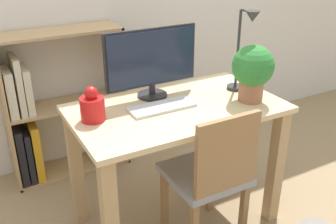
# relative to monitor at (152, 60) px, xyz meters

# --- Properties ---
(ground_plane) EXTENTS (10.00, 10.00, 0.00)m
(ground_plane) POSITION_rel_monitor_xyz_m (0.05, -0.19, -0.98)
(ground_plane) COLOR #997F5B
(desk) EXTENTS (1.14, 0.66, 0.76)m
(desk) POSITION_rel_monitor_xyz_m (0.05, -0.19, -0.38)
(desk) COLOR #D8BC8C
(desk) RESTS_ON ground_plane
(monitor) EXTENTS (0.55, 0.17, 0.39)m
(monitor) POSITION_rel_monitor_xyz_m (0.00, 0.00, 0.00)
(monitor) COLOR #232326
(monitor) RESTS_ON desk
(keyboard) EXTENTS (0.36, 0.14, 0.02)m
(keyboard) POSITION_rel_monitor_xyz_m (-0.03, -0.18, -0.21)
(keyboard) COLOR silver
(keyboard) RESTS_ON desk
(vase) EXTENTS (0.12, 0.12, 0.18)m
(vase) POSITION_rel_monitor_xyz_m (-0.40, -0.14, -0.14)
(vase) COLOR red
(vase) RESTS_ON desk
(desk_lamp) EXTENTS (0.10, 0.19, 0.48)m
(desk_lamp) POSITION_rel_monitor_xyz_m (0.49, -0.19, 0.08)
(desk_lamp) COLOR #2D2D33
(desk_lamp) RESTS_ON desk
(potted_plant) EXTENTS (0.23, 0.23, 0.32)m
(potted_plant) POSITION_rel_monitor_xyz_m (0.45, -0.32, -0.04)
(potted_plant) COLOR #9E6647
(potted_plant) RESTS_ON desk
(chair) EXTENTS (0.40, 0.40, 0.84)m
(chair) POSITION_rel_monitor_xyz_m (0.12, -0.45, -0.52)
(chair) COLOR gray
(chair) RESTS_ON ground_plane
(bookshelf) EXTENTS (0.82, 0.28, 1.04)m
(bookshelf) POSITION_rel_monitor_xyz_m (-0.49, 0.67, -0.50)
(bookshelf) COLOR tan
(bookshelf) RESTS_ON ground_plane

